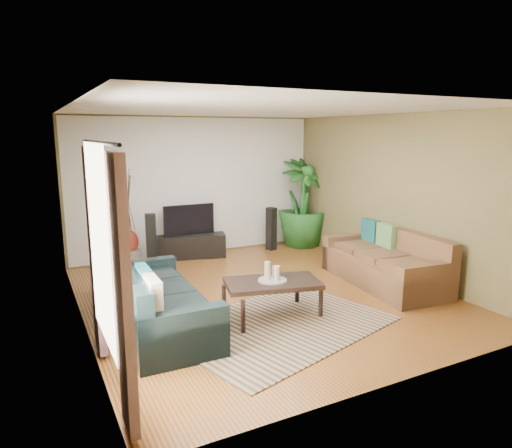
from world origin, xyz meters
TOP-DOWN VIEW (x-y plane):
  - floor at (0.00, 0.00)m, footprint 5.50×5.50m
  - ceiling at (0.00, 0.00)m, footprint 5.50×5.50m
  - wall_back at (0.00, 2.75)m, footprint 5.00×0.00m
  - wall_front at (0.00, -2.75)m, footprint 5.00×0.00m
  - wall_left at (-2.50, 0.00)m, footprint 0.00×5.50m
  - wall_right at (2.50, 0.00)m, footprint 0.00×5.50m
  - backwall_panel at (0.00, 2.74)m, footprint 4.90×0.00m
  - window_pane at (-2.48, -1.60)m, footprint 0.00×1.80m
  - curtain_near at (-2.43, -2.35)m, footprint 0.08×0.35m
  - curtain_far at (-2.43, -0.85)m, footprint 0.08×0.35m
  - curtain_rod at (-2.43, -1.60)m, footprint 0.03×1.90m
  - sofa_left at (-1.66, -0.43)m, footprint 1.02×2.28m
  - sofa_right at (1.98, -0.40)m, footprint 1.19×2.27m
  - area_rug at (-0.32, -1.06)m, footprint 3.07×2.54m
  - coffee_table at (-0.26, -0.78)m, footprint 1.33×0.93m
  - candle_tray at (-0.26, -0.78)m, footprint 0.37×0.37m
  - candle_tall at (-0.32, -0.75)m, footprint 0.08×0.08m
  - candle_mid at (-0.22, -0.82)m, footprint 0.08×0.08m
  - candle_short at (-0.19, -0.72)m, footprint 0.08×0.08m
  - tv_stand at (-0.27, 2.50)m, footprint 1.42×0.75m
  - television at (-0.27, 2.50)m, footprint 1.00×0.05m
  - speaker_left at (-1.11, 2.11)m, footprint 0.21×0.23m
  - speaker_right at (1.44, 2.33)m, footprint 0.20×0.21m
  - potted_plant at (2.21, 2.36)m, footprint 1.17×1.17m
  - plant_pot at (2.21, 2.36)m, footprint 0.34×0.34m
  - pedestal at (-1.44, 2.33)m, footprint 0.34×0.34m
  - vase at (-1.44, 2.33)m, footprint 0.30×0.30m
  - side_table at (-1.89, 1.03)m, footprint 0.55×0.55m

SIDE VIEW (x-z plane):
  - floor at x=0.00m, z-range 0.00..0.00m
  - area_rug at x=-0.32m, z-range 0.00..0.01m
  - plant_pot at x=2.21m, z-range 0.00..0.27m
  - pedestal at x=-1.44m, z-range 0.00..0.33m
  - tv_stand at x=-0.27m, z-range 0.00..0.45m
  - side_table at x=-1.89m, z-range 0.00..0.49m
  - coffee_table at x=-0.26m, z-range 0.00..0.50m
  - sofa_left at x=-1.66m, z-range 0.00..0.85m
  - sofa_right at x=1.98m, z-range 0.00..0.85m
  - speaker_right at x=1.44m, z-range 0.00..0.88m
  - vase at x=-1.44m, z-range 0.27..0.69m
  - speaker_left at x=-1.11m, z-range 0.00..0.99m
  - candle_tray at x=-0.26m, z-range 0.50..0.51m
  - candle_short at x=-0.19m, z-range 0.51..0.67m
  - candle_mid at x=-0.22m, z-range 0.51..0.70m
  - candle_tall at x=-0.32m, z-range 0.51..0.75m
  - television at x=-0.27m, z-range 0.45..1.04m
  - potted_plant at x=2.21m, z-range 0.00..1.85m
  - curtain_near at x=-2.43m, z-range 0.05..2.25m
  - curtain_far at x=-2.43m, z-range 0.05..2.25m
  - wall_left at x=-2.50m, z-range -1.40..4.10m
  - wall_right at x=2.50m, z-range -1.40..4.10m
  - wall_back at x=0.00m, z-range -1.15..3.85m
  - wall_front at x=0.00m, z-range -1.15..3.85m
  - backwall_panel at x=0.00m, z-range -1.10..3.80m
  - window_pane at x=-2.48m, z-range 0.50..2.30m
  - curtain_rod at x=-2.43m, z-range 2.28..2.31m
  - ceiling at x=0.00m, z-range 2.70..2.70m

